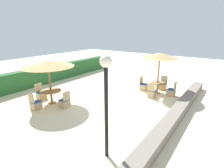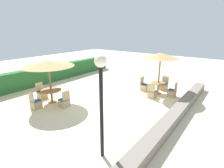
% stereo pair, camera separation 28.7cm
% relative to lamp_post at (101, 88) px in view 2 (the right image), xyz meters
% --- Properties ---
extents(ground_plane, '(40.00, 40.00, 0.00)m').
position_rel_lamp_post_xyz_m(ground_plane, '(4.21, 2.16, -2.35)').
color(ground_plane, beige).
extents(hedge_row, '(13.00, 0.70, 1.26)m').
position_rel_lamp_post_xyz_m(hedge_row, '(4.21, 8.82, -1.72)').
color(hedge_row, '#28602D').
rests_on(hedge_row, ground_plane).
extents(stone_border, '(10.00, 0.56, 0.45)m').
position_rel_lamp_post_xyz_m(stone_border, '(4.21, -1.13, -2.13)').
color(stone_border, slate).
rests_on(stone_border, ground_plane).
extents(lamp_post, '(0.36, 0.36, 3.32)m').
position_rel_lamp_post_xyz_m(lamp_post, '(0.00, 0.00, 0.00)').
color(lamp_post, black).
rests_on(lamp_post, ground_plane).
extents(parasol_front_right, '(2.25, 2.25, 2.62)m').
position_rel_lamp_post_xyz_m(parasol_front_right, '(6.67, 0.89, 0.09)').
color(parasol_front_right, olive).
rests_on(parasol_front_right, ground_plane).
extents(round_table_front_right, '(0.93, 0.93, 0.72)m').
position_rel_lamp_post_xyz_m(round_table_front_right, '(6.67, 0.89, -1.81)').
color(round_table_front_right, olive).
rests_on(round_table_front_right, ground_plane).
extents(patio_chair_front_right_north, '(0.46, 0.46, 0.93)m').
position_rel_lamp_post_xyz_m(patio_chair_front_right_north, '(6.67, 1.87, -2.09)').
color(patio_chair_front_right_north, tan).
rests_on(patio_chair_front_right_north, ground_plane).
extents(patio_chair_front_right_east, '(0.46, 0.46, 0.93)m').
position_rel_lamp_post_xyz_m(patio_chair_front_right_east, '(7.56, 0.83, -2.09)').
color(patio_chair_front_right_east, tan).
rests_on(patio_chair_front_right_east, ground_plane).
extents(patio_chair_front_right_west, '(0.46, 0.46, 0.93)m').
position_rel_lamp_post_xyz_m(patio_chair_front_right_west, '(5.76, 0.88, -2.09)').
color(patio_chair_front_right_west, tan).
rests_on(patio_chair_front_right_west, ground_plane).
extents(patio_chair_front_right_south, '(0.46, 0.46, 0.93)m').
position_rel_lamp_post_xyz_m(patio_chair_front_right_south, '(6.66, -0.04, -2.09)').
color(patio_chair_front_right_south, tan).
rests_on(patio_chair_front_right_south, ground_plane).
extents(parasol_back_left, '(2.77, 2.77, 2.41)m').
position_rel_lamp_post_xyz_m(parasol_back_left, '(1.69, 5.15, -0.11)').
color(parasol_back_left, olive).
rests_on(parasol_back_left, ground_plane).
extents(round_table_back_left, '(1.13, 1.13, 0.74)m').
position_rel_lamp_post_xyz_m(round_table_back_left, '(1.69, 5.15, -1.76)').
color(round_table_back_left, olive).
rests_on(round_table_back_left, ground_plane).
extents(patio_chair_back_left_south, '(0.46, 0.46, 0.93)m').
position_rel_lamp_post_xyz_m(patio_chair_back_left_south, '(1.70, 4.06, -2.09)').
color(patio_chair_back_left_south, tan).
rests_on(patio_chair_back_left_south, ground_plane).
extents(patio_chair_back_left_north, '(0.46, 0.46, 0.93)m').
position_rel_lamp_post_xyz_m(patio_chair_back_left_north, '(1.68, 6.14, -2.09)').
color(patio_chair_back_left_north, tan).
rests_on(patio_chair_back_left_north, ground_plane).
extents(patio_chair_back_left_west, '(0.46, 0.46, 0.93)m').
position_rel_lamp_post_xyz_m(patio_chair_back_left_west, '(0.68, 5.12, -2.09)').
color(patio_chair_back_left_west, tan).
rests_on(patio_chair_back_left_west, ground_plane).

